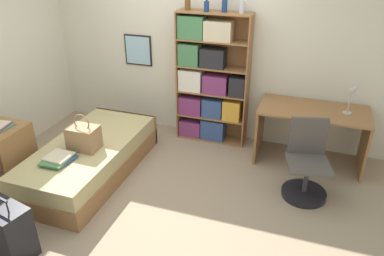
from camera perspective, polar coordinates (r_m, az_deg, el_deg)
The scene contains 15 objects.
ground_plane at distance 4.56m, azimuth -6.51°, elevation -8.61°, with size 14.00×14.00×0.00m, color gray.
wall_back at distance 5.32m, azimuth -0.11°, elevation 12.45°, with size 10.00×0.09×2.60m.
bed at distance 4.81m, azimuth -15.20°, elevation -4.40°, with size 0.94×1.96×0.43m.
handbag at distance 4.52m, azimuth -16.18°, elevation -1.39°, with size 0.34×0.25×0.44m.
book_stack_on_bed at distance 4.41m, azimuth -19.63°, elevation -4.38°, with size 0.31×0.37×0.07m.
suitcase at distance 3.92m, azimuth -26.50°, elevation -13.74°, with size 0.55×0.38×0.66m.
dresser at distance 4.92m, azimuth -26.67°, elevation -3.78°, with size 0.51×0.56×0.72m.
bookcase at distance 5.18m, azimuth 2.50°, elevation 7.03°, with size 0.98×0.29×1.81m.
bottle_green at distance 5.02m, azimuth -0.67°, elevation 18.31°, with size 0.07×0.07×0.18m.
bottle_brown at distance 4.91m, azimuth 2.23°, elevation 18.10°, with size 0.07×0.07×0.18m.
bottle_clear at distance 4.89m, azimuth 5.00°, elevation 18.34°, with size 0.07×0.07×0.26m.
bottle_blue at distance 4.83m, azimuth 7.61°, elevation 17.84°, with size 0.07×0.07×0.20m.
desk at distance 4.96m, azimuth 17.79°, elevation 0.42°, with size 1.33×0.68×0.75m.
desk_lamp at distance 4.79m, azimuth 23.36°, elevation 4.83°, with size 0.15×0.11×0.39m.
desk_chair at distance 4.44m, azimuth 16.94°, elevation -6.56°, with size 0.55×0.55×0.88m.
Camera 1 is at (1.67, -3.31, 2.65)m, focal length 35.00 mm.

